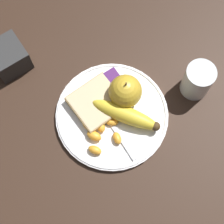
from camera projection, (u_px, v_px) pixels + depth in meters
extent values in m
plane|color=#332116|center=(112.00, 116.00, 0.87)|extent=(3.00, 3.00, 0.00)
cylinder|color=white|center=(112.00, 116.00, 0.87)|extent=(0.26, 0.26, 0.01)
torus|color=white|center=(112.00, 115.00, 0.86)|extent=(0.26, 0.26, 0.01)
cylinder|color=silver|center=(198.00, 80.00, 0.85)|extent=(0.07, 0.07, 0.09)
cylinder|color=yellow|center=(197.00, 81.00, 0.86)|extent=(0.06, 0.06, 0.07)
sphere|color=gold|center=(125.00, 91.00, 0.84)|extent=(0.08, 0.08, 0.08)
cylinder|color=brown|center=(126.00, 84.00, 0.80)|extent=(0.00, 0.00, 0.01)
ellipsoid|color=yellow|center=(125.00, 114.00, 0.84)|extent=(0.12, 0.15, 0.04)
sphere|color=#473319|center=(156.00, 126.00, 0.83)|extent=(0.02, 0.02, 0.02)
cube|color=#AB8751|center=(97.00, 103.00, 0.86)|extent=(0.11, 0.11, 0.02)
cube|color=beige|center=(97.00, 103.00, 0.86)|extent=(0.11, 0.10, 0.02)
cube|color=silver|center=(120.00, 136.00, 0.84)|extent=(0.02, 0.13, 0.00)
cube|color=silver|center=(99.00, 103.00, 0.87)|extent=(0.03, 0.06, 0.00)
cube|color=silver|center=(110.00, 81.00, 0.88)|extent=(0.05, 0.04, 0.02)
cube|color=#4C1E60|center=(110.00, 79.00, 0.87)|extent=(0.05, 0.04, 0.00)
ellipsoid|color=#F9A32D|center=(102.00, 120.00, 0.85)|extent=(0.03, 0.03, 0.01)
ellipsoid|color=#F9A32D|center=(95.00, 150.00, 0.83)|extent=(0.03, 0.04, 0.02)
ellipsoid|color=#F9A32D|center=(94.00, 136.00, 0.83)|extent=(0.04, 0.04, 0.02)
ellipsoid|color=#F9A32D|center=(95.00, 117.00, 0.85)|extent=(0.03, 0.04, 0.02)
ellipsoid|color=#F9A32D|center=(99.00, 115.00, 0.85)|extent=(0.03, 0.02, 0.02)
ellipsoid|color=#F9A32D|center=(101.00, 126.00, 0.84)|extent=(0.03, 0.03, 0.02)
ellipsoid|color=#F9A32D|center=(113.00, 122.00, 0.85)|extent=(0.03, 0.03, 0.02)
ellipsoid|color=#F9A32D|center=(117.00, 138.00, 0.83)|extent=(0.02, 0.03, 0.02)
ellipsoid|color=#F9A32D|center=(87.00, 125.00, 0.84)|extent=(0.02, 0.03, 0.02)
cube|color=#2D2D2D|center=(8.00, 57.00, 0.88)|extent=(0.08, 0.08, 0.07)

